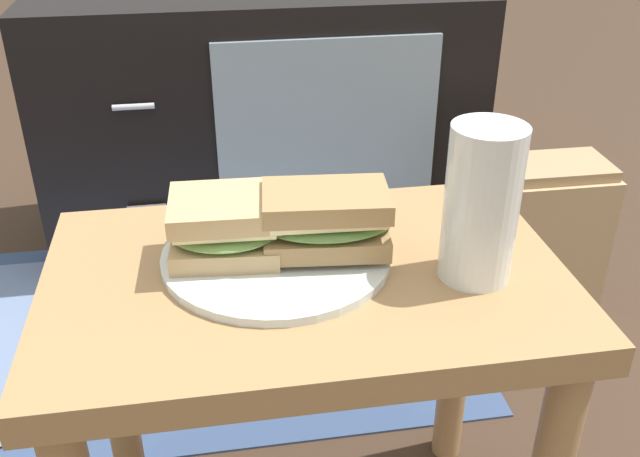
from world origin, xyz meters
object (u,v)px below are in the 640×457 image
plate (277,255)px  paper_bag (535,247)px  sandwich_front (225,226)px  beer_glass (481,207)px  sandwich_back (326,219)px  tv_cabinet (261,115)px

plate → paper_bag: bearing=38.4°
sandwich_front → beer_glass: (0.26, -0.07, 0.04)m
sandwich_front → sandwich_back: (0.11, -0.01, 0.01)m
sandwich_back → paper_bag: size_ratio=0.44×
tv_cabinet → paper_bag: 0.70m
sandwich_back → beer_glass: size_ratio=0.91×
sandwich_front → sandwich_back: size_ratio=0.87×
sandwich_front → paper_bag: (0.59, 0.42, -0.33)m
plate → tv_cabinet: bearing=86.2°
paper_bag → sandwich_front: bearing=-144.7°
tv_cabinet → sandwich_back: bearing=-90.5°
plate → sandwich_back: sandwich_back is taller
plate → paper_bag: plate is taller
plate → beer_glass: bearing=-17.5°
beer_glass → paper_bag: (0.34, 0.49, -0.37)m
beer_glass → paper_bag: 0.70m
sandwich_front → sandwich_back: bearing=-7.9°
tv_cabinet → sandwich_front: 0.94m
sandwich_front → sandwich_back: sandwich_back is taller
sandwich_front → beer_glass: bearing=-15.6°
tv_cabinet → beer_glass: size_ratio=5.72×
tv_cabinet → sandwich_back: size_ratio=6.28×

